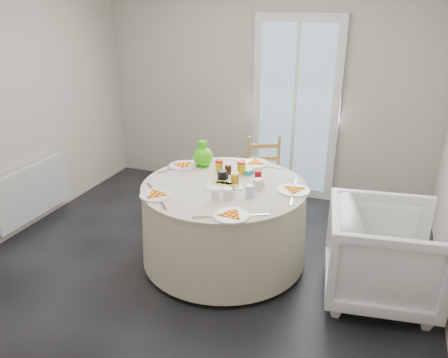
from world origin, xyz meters
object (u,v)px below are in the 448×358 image
(wooden_chair, at_px, (265,174))
(radiator, at_px, (33,191))
(armchair, at_px, (384,254))
(table, at_px, (224,223))
(green_pitcher, at_px, (203,154))

(wooden_chair, bearing_deg, radiator, -176.85)
(wooden_chair, relative_size, armchair, 1.01)
(table, xyz_separation_m, green_pitcher, (-0.35, 0.36, 0.49))
(wooden_chair, bearing_deg, armchair, -64.30)
(wooden_chair, distance_m, armchair, 1.68)
(green_pitcher, bearing_deg, radiator, -148.18)
(table, relative_size, wooden_chair, 1.70)
(radiator, relative_size, green_pitcher, 4.08)
(table, height_order, green_pitcher, green_pitcher)
(wooden_chair, bearing_deg, green_pitcher, -146.26)
(armchair, xyz_separation_m, green_pitcher, (-1.71, 0.42, 0.48))
(green_pitcher, bearing_deg, table, -27.23)
(table, relative_size, armchair, 1.72)
(radiator, xyz_separation_m, green_pitcher, (1.75, 0.42, 0.49))
(green_pitcher, bearing_deg, armchair, 4.33)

